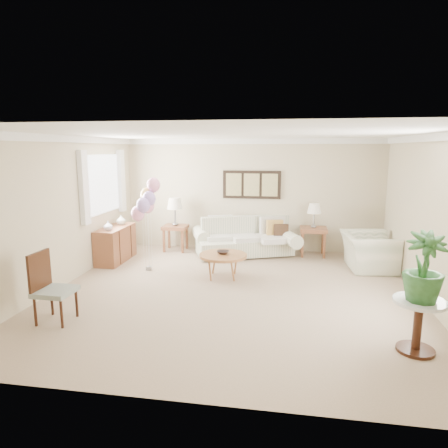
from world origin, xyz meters
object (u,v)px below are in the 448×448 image
object	(u,v)px
coffee_table	(223,256)
armchair	(368,251)
accent_chair	(50,286)
balloon_cluster	(146,201)
sofa	(245,240)

from	to	relation	value
coffee_table	armchair	bearing A→B (deg)	20.37
accent_chair	balloon_cluster	xyz separation A→B (m)	(0.51, 2.49, 0.87)
sofa	armchair	world-z (taller)	sofa
accent_chair	coffee_table	bearing A→B (deg)	48.12
sofa	accent_chair	world-z (taller)	accent_chair
coffee_table	balloon_cluster	world-z (taller)	balloon_cluster
sofa	armchair	xyz separation A→B (m)	(2.55, -0.67, 0.02)
sofa	accent_chair	bearing A→B (deg)	-119.59
armchair	accent_chair	bearing A→B (deg)	119.82
balloon_cluster	accent_chair	bearing A→B (deg)	-101.58
sofa	balloon_cluster	bearing A→B (deg)	-139.64
armchair	balloon_cluster	distance (m)	4.50
coffee_table	armchair	distance (m)	2.96
accent_chair	balloon_cluster	world-z (taller)	balloon_cluster
sofa	coffee_table	size ratio (longest dim) A/B	2.93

